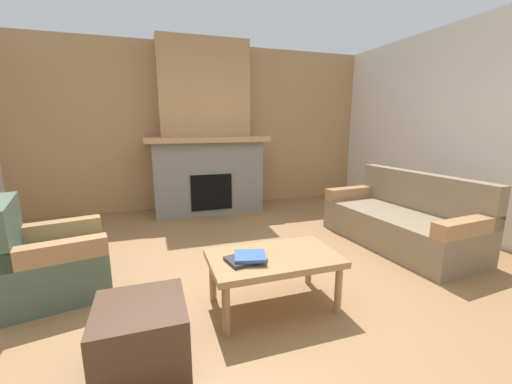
% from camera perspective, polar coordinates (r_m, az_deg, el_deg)
% --- Properties ---
extents(ground, '(9.00, 9.00, 0.00)m').
position_cam_1_polar(ground, '(3.06, 0.28, -15.70)').
color(ground, olive).
extents(wall_back_wood_panel, '(6.00, 0.12, 2.70)m').
position_cam_1_polar(wall_back_wood_panel, '(5.62, -9.77, 11.26)').
color(wall_back_wood_panel, tan).
rests_on(wall_back_wood_panel, ground).
extents(wall_right_white, '(0.12, 6.00, 2.70)m').
position_cam_1_polar(wall_right_white, '(4.64, 38.61, 8.61)').
color(wall_right_white, white).
rests_on(wall_right_white, ground).
extents(fireplace, '(1.90, 0.82, 2.70)m').
position_cam_1_polar(fireplace, '(5.26, -9.05, 9.19)').
color(fireplace, gray).
rests_on(fireplace, ground).
extents(couch, '(0.99, 1.86, 0.85)m').
position_cam_1_polar(couch, '(4.20, 24.71, -4.75)').
color(couch, '#847056').
rests_on(couch, ground).
extents(armchair, '(0.90, 0.90, 0.85)m').
position_cam_1_polar(armchair, '(3.24, -33.08, -10.41)').
color(armchair, '#4C604C').
rests_on(armchair, ground).
extents(coffee_table, '(1.00, 0.60, 0.43)m').
position_cam_1_polar(coffee_table, '(2.53, 3.19, -12.44)').
color(coffee_table, '#A87A4C').
rests_on(coffee_table, ground).
extents(ottoman, '(0.52, 0.52, 0.40)m').
position_cam_1_polar(ottoman, '(2.17, -19.87, -23.09)').
color(ottoman, '#4C3323').
rests_on(ottoman, ground).
extents(book_stack_near_edge, '(0.32, 0.27, 0.05)m').
position_cam_1_polar(book_stack_near_edge, '(2.40, -1.58, -11.77)').
color(book_stack_near_edge, '#2D2D33').
rests_on(book_stack_near_edge, coffee_table).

